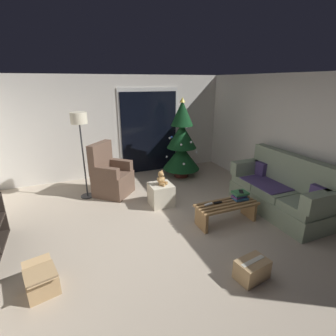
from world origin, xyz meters
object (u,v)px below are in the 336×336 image
at_px(ottoman, 161,195).
at_px(cardboard_box_taped_mid_floor, 252,269).
at_px(remote_white, 209,204).
at_px(couch, 280,192).
at_px(floor_lamp, 80,127).
at_px(book_stack, 240,195).
at_px(armchair, 111,177).
at_px(teddy_bear_honey, 161,179).
at_px(cardboard_box_open_near_shelf, 42,282).
at_px(remote_black, 218,203).
at_px(cell_phone, 241,192).
at_px(coffee_table, 226,210).
at_px(christmas_tree, 182,143).

height_order(ottoman, cardboard_box_taped_mid_floor, ottoman).
bearing_deg(cardboard_box_taped_mid_floor, remote_white, 83.41).
xyz_separation_m(couch, floor_lamp, (-3.29, 2.04, 1.11)).
bearing_deg(ottoman, book_stack, -42.42).
xyz_separation_m(armchair, teddy_bear_honey, (0.82, -0.90, 0.16)).
bearing_deg(teddy_bear_honey, cardboard_box_open_near_shelf, -143.95).
xyz_separation_m(remote_black, ottoman, (-0.66, 1.00, -0.16)).
bearing_deg(cardboard_box_open_near_shelf, remote_white, 11.85).
bearing_deg(remote_black, teddy_bear_honey, 35.39).
bearing_deg(couch, cardboard_box_taped_mid_floor, -143.72).
relative_size(cell_phone, ottoman, 0.33).
bearing_deg(floor_lamp, cardboard_box_taped_mid_floor, -62.95).
relative_size(remote_black, ottoman, 0.35).
height_order(coffee_table, remote_white, remote_white).
height_order(book_stack, cardboard_box_taped_mid_floor, book_stack).
bearing_deg(remote_black, armchair, 39.75).
bearing_deg(teddy_bear_honey, cardboard_box_taped_mid_floor, -81.88).
bearing_deg(couch, floor_lamp, 148.13).
xyz_separation_m(floor_lamp, ottoman, (1.32, -0.95, -1.29)).
bearing_deg(ottoman, couch, -29.08).
xyz_separation_m(christmas_tree, armchair, (-1.87, -0.38, -0.48)).
xyz_separation_m(remote_white, remote_black, (0.18, -0.01, 0.00)).
height_order(remote_white, remote_black, same).
relative_size(remote_black, book_stack, 0.58).
height_order(coffee_table, book_stack, book_stack).
distance_m(christmas_tree, armchair, 1.96).
bearing_deg(armchair, couch, -35.59).
bearing_deg(remote_white, armchair, -153.38).
bearing_deg(ottoman, remote_black, -56.36).
relative_size(remote_white, cell_phone, 1.08).
relative_size(remote_white, book_stack, 0.58).
bearing_deg(cardboard_box_taped_mid_floor, couch, 36.28).
bearing_deg(book_stack, floor_lamp, 141.08).
height_order(couch, floor_lamp, floor_lamp).
bearing_deg(armchair, coffee_table, -50.55).
bearing_deg(cardboard_box_taped_mid_floor, teddy_bear_honey, 98.12).
distance_m(cardboard_box_open_near_shelf, cardboard_box_taped_mid_floor, 2.53).
distance_m(remote_black, armchair, 2.40).
distance_m(coffee_table, cardboard_box_taped_mid_floor, 1.32).
height_order(remote_black, teddy_bear_honey, teddy_bear_honey).
bearing_deg(cardboard_box_taped_mid_floor, armchair, 109.78).
bearing_deg(remote_white, floor_lamp, -144.96).
bearing_deg(christmas_tree, cardboard_box_open_near_shelf, -138.15).
height_order(christmas_tree, ottoman, christmas_tree).
distance_m(coffee_table, book_stack, 0.37).
bearing_deg(remote_black, cell_phone, -91.01).
bearing_deg(cell_phone, ottoman, 168.11).
bearing_deg(book_stack, christmas_tree, 91.34).
bearing_deg(remote_white, teddy_bear_honey, -161.97).
height_order(cell_phone, armchair, armchair).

